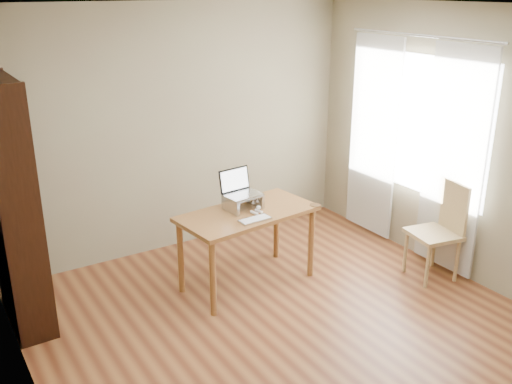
% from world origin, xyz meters
% --- Properties ---
extents(room, '(4.04, 4.54, 2.64)m').
position_xyz_m(room, '(0.03, 0.01, 1.30)').
color(room, '#562916').
rests_on(room, ground).
extents(bookshelf, '(0.30, 0.90, 2.10)m').
position_xyz_m(bookshelf, '(-1.83, 1.55, 1.05)').
color(bookshelf, black).
rests_on(bookshelf, ground).
extents(curtains, '(0.03, 1.90, 2.25)m').
position_xyz_m(curtains, '(1.92, 0.80, 1.17)').
color(curtains, silver).
rests_on(curtains, ground).
extents(desk, '(1.36, 0.78, 0.75)m').
position_xyz_m(desk, '(0.10, 1.06, 0.64)').
color(desk, brown).
rests_on(desk, ground).
extents(laptop_stand, '(0.32, 0.25, 0.13)m').
position_xyz_m(laptop_stand, '(0.10, 1.14, 0.83)').
color(laptop_stand, '#BBBEC0').
rests_on(laptop_stand, desk).
extents(laptop, '(0.36, 0.31, 0.23)m').
position_xyz_m(laptop, '(0.10, 1.20, 0.94)').
color(laptop, '#BBBEC0').
rests_on(laptop, laptop_stand).
extents(keyboard, '(0.30, 0.14, 0.02)m').
position_xyz_m(keyboard, '(0.05, 0.84, 0.76)').
color(keyboard, '#BBBEC0').
rests_on(keyboard, desk).
extents(coaster, '(0.11, 0.11, 0.01)m').
position_xyz_m(coaster, '(0.74, 0.85, 0.75)').
color(coaster, brown).
rests_on(coaster, desk).
extents(cat, '(0.23, 0.47, 0.14)m').
position_xyz_m(cat, '(0.12, 1.17, 0.81)').
color(cat, '#473D37').
rests_on(cat, desk).
extents(chair, '(0.50, 0.50, 0.97)m').
position_xyz_m(chair, '(1.78, 0.21, 0.53)').
color(chair, tan).
rests_on(chair, ground).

